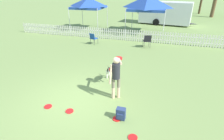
{
  "coord_description": "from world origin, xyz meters",
  "views": [
    {
      "loc": [
        2.76,
        -4.67,
        3.75
      ],
      "look_at": [
        0.97,
        1.3,
        0.77
      ],
      "focal_mm": 28.0,
      "sensor_mm": 36.0,
      "label": 1
    }
  ],
  "objects": [
    {
      "name": "handler_person",
      "position": [
        1.32,
        0.64,
        1.02
      ],
      "size": [
        0.41,
        1.09,
        1.62
      ],
      "rotation": [
        0.0,
        0.0,
        0.47
      ],
      "color": "beige",
      "rests_on": "ground_plane"
    },
    {
      "name": "picket_fence",
      "position": [
        0.0,
        8.23,
        0.42
      ],
      "size": [
        18.87,
        0.04,
        0.84
      ],
      "color": "silver",
      "rests_on": "ground_plane"
    },
    {
      "name": "canopy_tent_main",
      "position": [
        1.17,
        11.01,
        2.56
      ],
      "size": [
        3.08,
        3.08,
        3.15
      ],
      "color": "silver",
      "rests_on": "ground_plane"
    },
    {
      "name": "frisbee_midfield",
      "position": [
        0.07,
        -0.62,
        0.01
      ],
      "size": [
        0.26,
        0.26,
        0.02
      ],
      "color": "red",
      "rests_on": "ground_plane"
    },
    {
      "name": "backpack_on_grass",
      "position": [
        1.79,
        -0.48,
        0.19
      ],
      "size": [
        0.28,
        0.23,
        0.39
      ],
      "color": "navy",
      "rests_on": "ground_plane"
    },
    {
      "name": "frisbee_near_handler",
      "position": [
        -0.76,
        -0.61,
        0.01
      ],
      "size": [
        0.26,
        0.26,
        0.02
      ],
      "color": "red",
      "rests_on": "ground_plane"
    },
    {
      "name": "equipment_trailer",
      "position": [
        2.64,
        15.9,
        1.23
      ],
      "size": [
        6.21,
        3.0,
        2.33
      ],
      "rotation": [
        0.0,
        0.0,
        -0.15
      ],
      "color": "white",
      "rests_on": "ground_plane"
    },
    {
      "name": "folding_chair_blue_left",
      "position": [
        -2.01,
        6.62,
        0.48
      ],
      "size": [
        0.56,
        0.58,
        0.8
      ],
      "rotation": [
        0.0,
        0.0,
        2.81
      ],
      "color": "#333338",
      "rests_on": "ground_plane"
    },
    {
      "name": "frisbee_near_dog",
      "position": [
        2.3,
        -1.13,
        0.01
      ],
      "size": [
        0.26,
        0.26,
        0.02
      ],
      "color": "red",
      "rests_on": "ground_plane"
    },
    {
      "name": "frisbee_far_scatter",
      "position": [
        1.68,
        -0.53,
        0.01
      ],
      "size": [
        0.26,
        0.26,
        0.02
      ],
      "color": "red",
      "rests_on": "ground_plane"
    },
    {
      "name": "folding_chair_center",
      "position": [
        1.76,
        6.91,
        0.53
      ],
      "size": [
        0.6,
        0.62,
        0.88
      ],
      "rotation": [
        0.0,
        0.0,
        3.45
      ],
      "color": "#333338",
      "rests_on": "ground_plane"
    },
    {
      "name": "ground_plane",
      "position": [
        0.0,
        0.0,
        0.0
      ],
      "size": [
        240.0,
        240.0,
        0.0
      ],
      "primitive_type": "plane",
      "color": "olive"
    },
    {
      "name": "canopy_tent_secondary",
      "position": [
        -4.15,
        10.94,
        2.42
      ],
      "size": [
        2.75,
        2.75,
        2.91
      ],
      "color": "silver",
      "rests_on": "ground_plane"
    },
    {
      "name": "leaping_dog",
      "position": [
        0.78,
        1.69,
        0.56
      ],
      "size": [
        0.68,
        1.13,
        0.94
      ],
      "rotation": [
        0.0,
        0.0,
        -2.67
      ],
      "color": "black",
      "rests_on": "ground_plane"
    }
  ]
}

